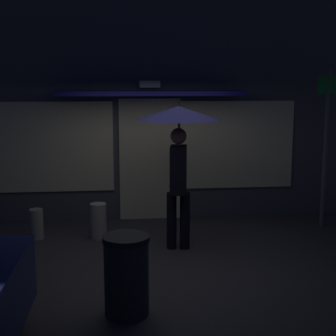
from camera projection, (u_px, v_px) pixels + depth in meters
ground_plane at (161, 260)px, 7.09m from camera, size 18.00×18.00×0.00m
building_facade at (149, 105)px, 9.02m from camera, size 9.65×1.00×4.20m
person_with_umbrella at (179, 134)px, 7.27m from camera, size 1.25×1.25×2.14m
street_sign_post at (326, 140)px, 8.45m from camera, size 0.40×0.07×2.69m
sidewalk_bollard at (99, 221)px, 8.00m from camera, size 0.26×0.26×0.58m
sidewalk_bollard_2 at (36, 224)px, 7.98m from camera, size 0.21×0.21×0.49m
trash_bin at (127, 275)px, 5.35m from camera, size 0.50×0.50×0.89m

